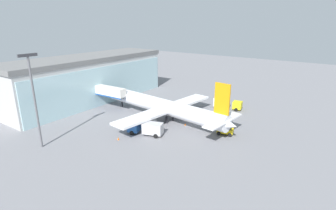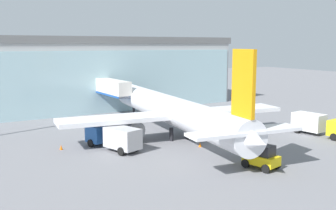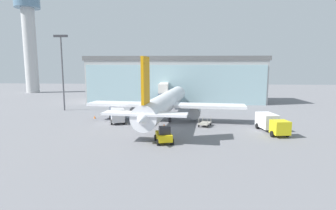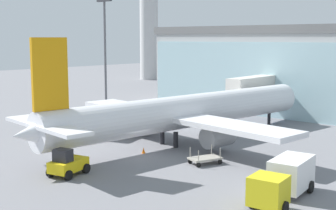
{
  "view_description": "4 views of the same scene",
  "coord_description": "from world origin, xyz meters",
  "px_view_note": "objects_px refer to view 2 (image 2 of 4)",
  "views": [
    {
      "loc": [
        -46.52,
        -28.3,
        22.18
      ],
      "look_at": [
        -0.42,
        5.82,
        3.89
      ],
      "focal_mm": 28.0,
      "sensor_mm": 36.0,
      "label": 1
    },
    {
      "loc": [
        -24.55,
        -35.38,
        11.6
      ],
      "look_at": [
        -0.4,
        8.61,
        3.83
      ],
      "focal_mm": 42.0,
      "sensor_mm": 36.0,
      "label": 2
    },
    {
      "loc": [
        3.47,
        -41.52,
        9.7
      ],
      "look_at": [
        -0.37,
        9.49,
        2.51
      ],
      "focal_mm": 28.0,
      "sensor_mm": 36.0,
      "label": 3
    },
    {
      "loc": [
        31.7,
        -29.73,
        11.13
      ],
      "look_at": [
        -3.49,
        7.84,
        3.73
      ],
      "focal_mm": 50.0,
      "sensor_mm": 36.0,
      "label": 4
    }
  ],
  "objects_px": {
    "baggage_cart": "(241,134)",
    "safety_cone_wingtip": "(61,147)",
    "jet_bridge": "(106,87)",
    "pushback_tug": "(262,158)",
    "safety_cone_nose": "(200,145)",
    "airplane": "(172,111)",
    "catering_truck": "(114,137)",
    "fuel_truck": "(318,124)"
  },
  "relations": [
    {
      "from": "baggage_cart",
      "to": "safety_cone_wingtip",
      "type": "xyz_separation_m",
      "value": [
        -21.01,
        5.42,
        -0.23
      ]
    },
    {
      "from": "jet_bridge",
      "to": "pushback_tug",
      "type": "relative_size",
      "value": 4.18
    },
    {
      "from": "pushback_tug",
      "to": "safety_cone_nose",
      "type": "relative_size",
      "value": 6.46
    },
    {
      "from": "airplane",
      "to": "baggage_cart",
      "type": "height_order",
      "value": "airplane"
    },
    {
      "from": "catering_truck",
      "to": "safety_cone_nose",
      "type": "distance_m",
      "value": 9.74
    },
    {
      "from": "fuel_truck",
      "to": "jet_bridge",
      "type": "bearing_deg",
      "value": -153.99
    },
    {
      "from": "baggage_cart",
      "to": "jet_bridge",
      "type": "bearing_deg",
      "value": -139.37
    },
    {
      "from": "fuel_truck",
      "to": "safety_cone_wingtip",
      "type": "bearing_deg",
      "value": -114.62
    },
    {
      "from": "catering_truck",
      "to": "safety_cone_wingtip",
      "type": "distance_m",
      "value": 6.07
    },
    {
      "from": "jet_bridge",
      "to": "airplane",
      "type": "height_order",
      "value": "airplane"
    },
    {
      "from": "fuel_truck",
      "to": "pushback_tug",
      "type": "bearing_deg",
      "value": -74.59
    },
    {
      "from": "jet_bridge",
      "to": "baggage_cart",
      "type": "relative_size",
      "value": 4.68
    },
    {
      "from": "jet_bridge",
      "to": "fuel_truck",
      "type": "relative_size",
      "value": 1.97
    },
    {
      "from": "safety_cone_wingtip",
      "to": "jet_bridge",
      "type": "bearing_deg",
      "value": 56.9
    },
    {
      "from": "fuel_truck",
      "to": "safety_cone_wingtip",
      "type": "relative_size",
      "value": 13.72
    },
    {
      "from": "fuel_truck",
      "to": "safety_cone_wingtip",
      "type": "xyz_separation_m",
      "value": [
        -30.76,
        8.85,
        -1.19
      ]
    },
    {
      "from": "baggage_cart",
      "to": "safety_cone_wingtip",
      "type": "relative_size",
      "value": 5.78
    },
    {
      "from": "safety_cone_wingtip",
      "to": "catering_truck",
      "type": "bearing_deg",
      "value": -28.54
    },
    {
      "from": "jet_bridge",
      "to": "airplane",
      "type": "bearing_deg",
      "value": -176.64
    },
    {
      "from": "baggage_cart",
      "to": "safety_cone_wingtip",
      "type": "bearing_deg",
      "value": -84.6
    },
    {
      "from": "airplane",
      "to": "fuel_truck",
      "type": "relative_size",
      "value": 5.13
    },
    {
      "from": "jet_bridge",
      "to": "pushback_tug",
      "type": "bearing_deg",
      "value": -177.67
    },
    {
      "from": "pushback_tug",
      "to": "jet_bridge",
      "type": "bearing_deg",
      "value": -9.64
    },
    {
      "from": "catering_truck",
      "to": "pushback_tug",
      "type": "relative_size",
      "value": 2.14
    },
    {
      "from": "jet_bridge",
      "to": "safety_cone_nose",
      "type": "height_order",
      "value": "jet_bridge"
    },
    {
      "from": "fuel_truck",
      "to": "baggage_cart",
      "type": "bearing_deg",
      "value": -117.92
    },
    {
      "from": "airplane",
      "to": "fuel_truck",
      "type": "height_order",
      "value": "airplane"
    },
    {
      "from": "jet_bridge",
      "to": "safety_cone_wingtip",
      "type": "distance_m",
      "value": 22.38
    },
    {
      "from": "baggage_cart",
      "to": "pushback_tug",
      "type": "relative_size",
      "value": 0.89
    },
    {
      "from": "catering_truck",
      "to": "baggage_cart",
      "type": "relative_size",
      "value": 2.4
    },
    {
      "from": "airplane",
      "to": "pushback_tug",
      "type": "bearing_deg",
      "value": -171.1
    },
    {
      "from": "catering_truck",
      "to": "fuel_truck",
      "type": "bearing_deg",
      "value": -122.54
    },
    {
      "from": "safety_cone_wingtip",
      "to": "airplane",
      "type": "bearing_deg",
      "value": -1.63
    },
    {
      "from": "baggage_cart",
      "to": "safety_cone_nose",
      "type": "distance_m",
      "value": 6.9
    },
    {
      "from": "pushback_tug",
      "to": "safety_cone_wingtip",
      "type": "distance_m",
      "value": 21.85
    },
    {
      "from": "pushback_tug",
      "to": "safety_cone_wingtip",
      "type": "xyz_separation_m",
      "value": [
        -15.01,
        15.85,
        -0.7
      ]
    },
    {
      "from": "catering_truck",
      "to": "fuel_truck",
      "type": "height_order",
      "value": "same"
    },
    {
      "from": "catering_truck",
      "to": "safety_cone_nose",
      "type": "bearing_deg",
      "value": -131.35
    },
    {
      "from": "fuel_truck",
      "to": "safety_cone_nose",
      "type": "bearing_deg",
      "value": -106.73
    },
    {
      "from": "baggage_cart",
      "to": "catering_truck",
      "type": "bearing_deg",
      "value": -79.42
    },
    {
      "from": "fuel_truck",
      "to": "baggage_cart",
      "type": "height_order",
      "value": "fuel_truck"
    },
    {
      "from": "airplane",
      "to": "fuel_truck",
      "type": "distance_m",
      "value": 18.87
    }
  ]
}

